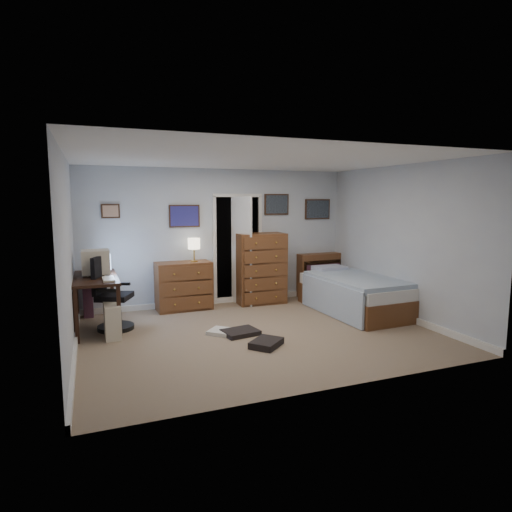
{
  "coord_description": "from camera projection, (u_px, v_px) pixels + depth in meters",
  "views": [
    {
      "loc": [
        -2.23,
        -5.63,
        1.94
      ],
      "look_at": [
        0.07,
        0.3,
        1.1
      ],
      "focal_mm": 30.0,
      "sensor_mm": 36.0,
      "label": 1
    }
  ],
  "objects": [
    {
      "name": "low_dresser",
      "position": [
        184.0,
        286.0,
        7.57
      ],
      "size": [
        0.97,
        0.52,
        0.85
      ],
      "primitive_type": "cube",
      "rotation": [
        0.0,
        0.0,
        0.04
      ],
      "color": "brown",
      "rests_on": "floor"
    },
    {
      "name": "tall_dresser",
      "position": [
        260.0,
        268.0,
        8.04
      ],
      "size": [
        0.92,
        0.56,
        1.32
      ],
      "primitive_type": "cube",
      "rotation": [
        0.0,
        0.0,
        -0.04
      ],
      "color": "brown",
      "rests_on": "floor"
    },
    {
      "name": "pc_tower",
      "position": [
        113.0,
        321.0,
        6.04
      ],
      "size": [
        0.23,
        0.45,
        0.48
      ],
      "rotation": [
        0.0,
        0.0,
        0.02
      ],
      "color": "beige",
      "rests_on": "floor"
    },
    {
      "name": "floor_clutter",
      "position": [
        246.0,
        336.0,
        6.0
      ],
      "size": [
        0.91,
        1.26,
        0.09
      ],
      "rotation": [
        0.0,
        0.0,
        0.2
      ],
      "color": "silver",
      "rests_on": "floor"
    },
    {
      "name": "doorway",
      "position": [
        233.0,
        248.0,
        8.35
      ],
      "size": [
        0.96,
        1.12,
        2.05
      ],
      "color": "black",
      "rests_on": "floor"
    },
    {
      "name": "table_lamp",
      "position": [
        194.0,
        244.0,
        7.55
      ],
      "size": [
        0.22,
        0.22,
        0.41
      ],
      "rotation": [
        0.0,
        0.0,
        0.04
      ],
      "color": "gold",
      "rests_on": "low_dresser"
    },
    {
      "name": "office_chair",
      "position": [
        111.0,
        301.0,
        6.39
      ],
      "size": [
        0.7,
        0.7,
        1.11
      ],
      "rotation": [
        0.0,
        0.0,
        -0.41
      ],
      "color": "black",
      "rests_on": "floor"
    },
    {
      "name": "media_stack",
      "position": [
        88.0,
        295.0,
        7.05
      ],
      "size": [
        0.16,
        0.16,
        0.76
      ],
      "primitive_type": "cube",
      "rotation": [
        0.0,
        0.0,
        -0.02
      ],
      "color": "maroon",
      "rests_on": "floor"
    },
    {
      "name": "floor",
      "position": [
        259.0,
        334.0,
        6.25
      ],
      "size": [
        5.0,
        4.0,
        0.02
      ],
      "primitive_type": "cube",
      "color": "#84725B",
      "rests_on": "ground"
    },
    {
      "name": "bed",
      "position": [
        353.0,
        293.0,
        7.43
      ],
      "size": [
        1.2,
        2.14,
        0.69
      ],
      "rotation": [
        0.0,
        0.0,
        0.04
      ],
      "color": "brown",
      "rests_on": "floor"
    },
    {
      "name": "keyboard",
      "position": [
        109.0,
        279.0,
        6.14
      ],
      "size": [
        0.17,
        0.43,
        0.03
      ],
      "primitive_type": "cube",
      "rotation": [
        0.0,
        0.0,
        0.02
      ],
      "color": "beige",
      "rests_on": "computer_desk"
    },
    {
      "name": "headboard_bookcase",
      "position": [
        320.0,
        273.0,
        8.66
      ],
      "size": [
        0.97,
        0.28,
        0.86
      ],
      "rotation": [
        0.0,
        0.0,
        0.04
      ],
      "color": "brown",
      "rests_on": "floor"
    },
    {
      "name": "crt_monitor",
      "position": [
        96.0,
        262.0,
        6.52
      ],
      "size": [
        0.42,
        0.39,
        0.38
      ],
      "rotation": [
        0.0,
        0.0,
        0.02
      ],
      "color": "beige",
      "rests_on": "computer_desk"
    },
    {
      "name": "computer_desk",
      "position": [
        89.0,
        289.0,
        6.39
      ],
      "size": [
        0.67,
        1.39,
        0.8
      ],
      "rotation": [
        0.0,
        0.0,
        0.02
      ],
      "color": "black",
      "rests_on": "floor"
    },
    {
      "name": "wall_posters",
      "position": [
        248.0,
        210.0,
        8.06
      ],
      "size": [
        4.38,
        0.04,
        0.6
      ],
      "color": "#331E11",
      "rests_on": "floor"
    }
  ]
}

